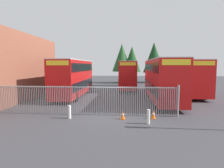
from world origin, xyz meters
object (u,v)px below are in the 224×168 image
object	(u,v)px
double_decker_bus_behind_fence_left	(162,78)
traffic_cone_mid_forecourt	(123,115)
bollard_center_front	(148,117)
traffic_cone_by_gate	(153,115)
double_decker_bus_near_gate	(74,77)
double_decker_bus_far_back	(186,76)
double_decker_bus_behind_fence_right	(128,74)
bollard_near_left	(70,112)

from	to	relation	value
double_decker_bus_behind_fence_left	traffic_cone_mid_forecourt	world-z (taller)	double_decker_bus_behind_fence_left
bollard_center_front	traffic_cone_by_gate	distance (m)	1.40
double_decker_bus_behind_fence_left	traffic_cone_by_gate	bearing A→B (deg)	-105.07
bollard_center_front	double_decker_bus_near_gate	bearing A→B (deg)	126.64
double_decker_bus_near_gate	double_decker_bus_far_back	world-z (taller)	same
double_decker_bus_behind_fence_right	double_decker_bus_far_back	size ratio (longest dim) A/B	1.00
bollard_near_left	traffic_cone_by_gate	size ratio (longest dim) A/B	1.61
double_decker_bus_near_gate	bollard_near_left	size ratio (longest dim) A/B	11.38
bollard_center_front	traffic_cone_mid_forecourt	size ratio (longest dim) A/B	1.61
double_decker_bus_behind_fence_left	bollard_center_front	world-z (taller)	double_decker_bus_behind_fence_left
double_decker_bus_near_gate	bollard_center_front	size ratio (longest dim) A/B	11.38
traffic_cone_by_gate	double_decker_bus_behind_fence_left	bearing A→B (deg)	74.93
double_decker_bus_behind_fence_left	bollard_near_left	xyz separation A→B (m)	(-7.72, -7.11, -1.95)
traffic_cone_by_gate	double_decker_bus_behind_fence_right	bearing A→B (deg)	95.70
traffic_cone_by_gate	double_decker_bus_near_gate	bearing A→B (deg)	132.08
double_decker_bus_behind_fence_left	traffic_cone_mid_forecourt	xyz separation A→B (m)	(-3.96, -7.01, -2.13)
double_decker_bus_behind_fence_right	bollard_center_front	world-z (taller)	double_decker_bus_behind_fence_right
bollard_near_left	traffic_cone_by_gate	distance (m)	5.94
double_decker_bus_behind_fence_left	bollard_center_front	bearing A→B (deg)	-106.09
bollard_near_left	double_decker_bus_near_gate	bearing A→B (deg)	103.79
bollard_center_front	double_decker_bus_far_back	bearing A→B (deg)	64.17
bollard_near_left	traffic_cone_mid_forecourt	bearing A→B (deg)	1.49
double_decker_bus_far_back	bollard_near_left	xyz separation A→B (m)	(-11.69, -12.08, -1.95)
double_decker_bus_far_back	bollard_center_front	world-z (taller)	double_decker_bus_far_back
double_decker_bus_behind_fence_left	double_decker_bus_behind_fence_right	bearing A→B (deg)	108.26
double_decker_bus_near_gate	bollard_near_left	xyz separation A→B (m)	(2.36, -9.60, -1.95)
double_decker_bus_near_gate	double_decker_bus_behind_fence_right	distance (m)	10.51
double_decker_bus_near_gate	bollard_near_left	distance (m)	10.08
double_decker_bus_behind_fence_left	bollard_near_left	bearing A→B (deg)	-137.39
bollard_center_front	traffic_cone_by_gate	xyz separation A→B (m)	(0.50, 1.29, -0.19)
double_decker_bus_behind_fence_right	bollard_near_left	bearing A→B (deg)	-103.23
traffic_cone_by_gate	traffic_cone_mid_forecourt	xyz separation A→B (m)	(-2.16, -0.33, 0.00)
bollard_center_front	double_decker_bus_behind_fence_right	bearing A→B (deg)	93.79
double_decker_bus_near_gate	traffic_cone_by_gate	xyz separation A→B (m)	(8.28, -9.17, -2.13)
double_decker_bus_behind_fence_right	double_decker_bus_far_back	xyz separation A→B (m)	(7.50, -5.74, 0.00)
double_decker_bus_near_gate	double_decker_bus_behind_fence_left	xyz separation A→B (m)	(10.08, -2.50, 0.00)
bollard_near_left	traffic_cone_mid_forecourt	world-z (taller)	bollard_near_left
double_decker_bus_far_back	traffic_cone_by_gate	world-z (taller)	double_decker_bus_far_back
double_decker_bus_near_gate	double_decker_bus_behind_fence_left	distance (m)	10.38
bollard_center_front	traffic_cone_mid_forecourt	xyz separation A→B (m)	(-1.66, 0.96, -0.19)
double_decker_bus_behind_fence_right	bollard_near_left	distance (m)	18.41
double_decker_bus_behind_fence_left	traffic_cone_by_gate	xyz separation A→B (m)	(-1.80, -6.68, -2.13)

